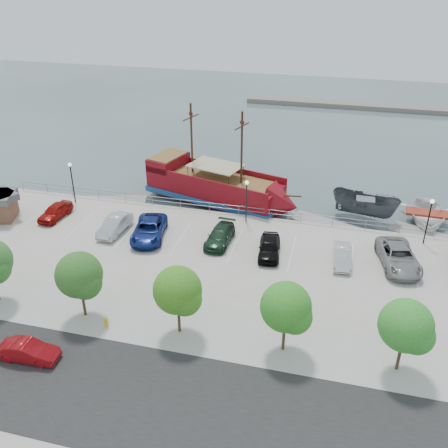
# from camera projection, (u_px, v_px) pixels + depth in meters

# --- Properties ---
(ground) EXTENTS (160.00, 160.00, 0.00)m
(ground) POSITION_uv_depth(u_px,v_px,m) (230.00, 267.00, 42.40)
(ground) COLOR #39484B
(street) EXTENTS (100.00, 8.00, 0.04)m
(street) POSITION_uv_depth(u_px,v_px,m) (162.00, 402.00, 28.27)
(street) COLOR black
(street) RESTS_ON land_slab
(sidewalk) EXTENTS (100.00, 4.00, 0.05)m
(sidewalk) POSITION_uv_depth(u_px,v_px,m) (194.00, 334.00, 33.39)
(sidewalk) COLOR #A2A2A2
(sidewalk) RESTS_ON land_slab
(seawall_railing) EXTENTS (50.00, 0.06, 1.00)m
(seawall_railing) POSITION_uv_depth(u_px,v_px,m) (249.00, 211.00, 48.34)
(seawall_railing) COLOR gray
(seawall_railing) RESTS_ON land_slab
(far_shore) EXTENTS (40.00, 3.00, 0.80)m
(far_shore) POSITION_uv_depth(u_px,v_px,m) (361.00, 106.00, 86.98)
(far_shore) COLOR slate
(far_shore) RESTS_ON ground
(pirate_ship) EXTENTS (17.52, 9.11, 10.84)m
(pirate_ship) POSITION_uv_depth(u_px,v_px,m) (225.00, 190.00, 52.18)
(pirate_ship) COLOR maroon
(pirate_ship) RESTS_ON ground
(patrol_boat) EXTENTS (7.28, 4.55, 2.64)m
(patrol_boat) POSITION_uv_depth(u_px,v_px,m) (365.00, 207.00, 49.57)
(patrol_boat) COLOR #41474B
(patrol_boat) RESTS_ON ground
(speedboat) EXTENTS (5.21, 7.11, 1.44)m
(speedboat) POSITION_uv_depth(u_px,v_px,m) (427.00, 217.00, 49.12)
(speedboat) COLOR white
(speedboat) RESTS_ON ground
(dock_west) EXTENTS (7.27, 3.94, 0.40)m
(dock_west) POSITION_uv_depth(u_px,v_px,m) (114.00, 201.00, 53.48)
(dock_west) COLOR gray
(dock_west) RESTS_ON ground
(dock_mid) EXTENTS (7.81, 4.73, 0.43)m
(dock_mid) POSITION_uv_depth(u_px,v_px,m) (329.00, 226.00, 48.46)
(dock_mid) COLOR gray
(dock_mid) RESTS_ON ground
(dock_east) EXTENTS (7.89, 4.87, 0.44)m
(dock_east) POSITION_uv_depth(u_px,v_px,m) (432.00, 238.00, 46.39)
(dock_east) COLOR gray
(dock_east) RESTS_ON ground
(street_sedan) EXTENTS (3.93, 1.55, 1.27)m
(street_sedan) POSITION_uv_depth(u_px,v_px,m) (28.00, 351.00, 31.02)
(street_sedan) COLOR maroon
(street_sedan) RESTS_ON street
(fire_hydrant) EXTENTS (0.28, 0.28, 0.80)m
(fire_hydrant) POSITION_uv_depth(u_px,v_px,m) (106.00, 322.00, 33.82)
(fire_hydrant) COLOR gold
(fire_hydrant) RESTS_ON sidewalk
(lamp_post_left) EXTENTS (0.36, 0.36, 4.28)m
(lamp_post_left) POSITION_uv_depth(u_px,v_px,m) (71.00, 175.00, 50.05)
(lamp_post_left) COLOR black
(lamp_post_left) RESTS_ON land_slab
(lamp_post_mid) EXTENTS (0.36, 0.36, 4.28)m
(lamp_post_mid) POSITION_uv_depth(u_px,v_px,m) (247.00, 194.00, 46.10)
(lamp_post_mid) COLOR black
(lamp_post_mid) RESTS_ON land_slab
(lamp_post_right) EXTENTS (0.36, 0.36, 4.28)m
(lamp_post_right) POSITION_uv_depth(u_px,v_px,m) (430.00, 214.00, 42.58)
(lamp_post_right) COLOR black
(lamp_post_right) RESTS_ON land_slab
(tree_c) EXTENTS (3.30, 3.20, 5.00)m
(tree_c) POSITION_uv_depth(u_px,v_px,m) (81.00, 277.00, 33.50)
(tree_c) COLOR #473321
(tree_c) RESTS_ON sidewalk
(tree_d) EXTENTS (3.30, 3.20, 5.00)m
(tree_d) POSITION_uv_depth(u_px,v_px,m) (179.00, 292.00, 31.96)
(tree_d) COLOR #473321
(tree_d) RESTS_ON sidewalk
(tree_e) EXTENTS (3.30, 3.20, 5.00)m
(tree_e) POSITION_uv_depth(u_px,v_px,m) (288.00, 309.00, 30.42)
(tree_e) COLOR #473321
(tree_e) RESTS_ON sidewalk
(tree_f) EXTENTS (3.30, 3.20, 5.00)m
(tree_f) POSITION_uv_depth(u_px,v_px,m) (408.00, 328.00, 28.88)
(tree_f) COLOR #473321
(tree_f) RESTS_ON sidewalk
(parked_car_a) EXTENTS (2.01, 4.24, 1.40)m
(parked_car_a) POSITION_uv_depth(u_px,v_px,m) (55.00, 211.00, 47.94)
(parked_car_a) COLOR maroon
(parked_car_a) RESTS_ON land_slab
(parked_car_b) EXTENTS (1.81, 4.57, 1.48)m
(parked_car_b) POSITION_uv_depth(u_px,v_px,m) (115.00, 225.00, 45.42)
(parked_car_b) COLOR #B3B9C2
(parked_car_b) RESTS_ON land_slab
(parked_car_c) EXTENTS (3.72, 6.13, 1.59)m
(parked_car_c) POSITION_uv_depth(u_px,v_px,m) (149.00, 230.00, 44.54)
(parked_car_c) COLOR navy
(parked_car_c) RESTS_ON land_slab
(parked_car_d) EXTENTS (2.09, 4.78, 1.37)m
(parked_car_d) POSITION_uv_depth(u_px,v_px,m) (220.00, 236.00, 43.74)
(parked_car_d) COLOR #17311F
(parked_car_d) RESTS_ON land_slab
(parked_car_e) EXTENTS (2.27, 4.58, 1.50)m
(parked_car_e) POSITION_uv_depth(u_px,v_px,m) (269.00, 247.00, 41.94)
(parked_car_e) COLOR black
(parked_car_e) RESTS_ON land_slab
(parked_car_f) EXTENTS (1.67, 4.10, 1.32)m
(parked_car_f) POSITION_uv_depth(u_px,v_px,m) (342.00, 256.00, 40.86)
(parked_car_f) COLOR silver
(parked_car_f) RESTS_ON land_slab
(parked_car_g) EXTENTS (3.89, 6.38, 1.65)m
(parked_car_g) POSITION_uv_depth(u_px,v_px,m) (398.00, 257.00, 40.43)
(parked_car_g) COLOR gray
(parked_car_g) RESTS_ON land_slab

